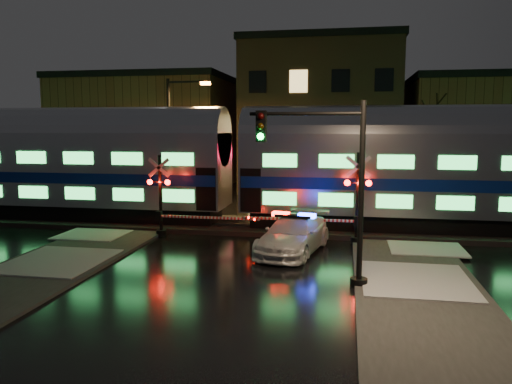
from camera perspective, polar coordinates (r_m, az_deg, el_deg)
ground at (r=20.73m, az=-1.59°, el=-6.92°), size 120.00×120.00×0.00m
ballast at (r=25.49m, az=0.74°, el=-3.91°), size 90.00×4.20×0.24m
sidewalk_left at (r=18.05m, az=-26.88°, el=-9.75°), size 4.00×20.00×0.12m
sidewalk_right at (r=14.75m, az=19.31°, el=-13.17°), size 4.00×20.00×0.12m
building_left at (r=45.04m, az=-12.14°, el=6.48°), size 14.00×10.00×9.00m
building_mid at (r=42.20m, az=7.48°, el=8.23°), size 12.00×11.00×11.50m
building_right at (r=43.04m, az=25.05°, el=5.58°), size 12.00×10.00×8.50m
train at (r=25.32m, az=-2.43°, el=3.47°), size 51.00×3.12×5.92m
police_car at (r=20.66m, az=4.31°, el=-4.85°), size 3.07×5.44×1.65m
crossing_signal_right at (r=22.22m, az=10.58°, el=-1.66°), size 5.72×0.65×4.05m
crossing_signal_left at (r=23.70m, az=-10.12°, el=-1.31°), size 5.42×0.64×3.84m
traffic_light at (r=16.02m, az=8.61°, el=0.27°), size 3.85×0.70×5.96m
streetlight at (r=30.42m, az=-9.40°, el=6.32°), size 2.66×0.28×7.97m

